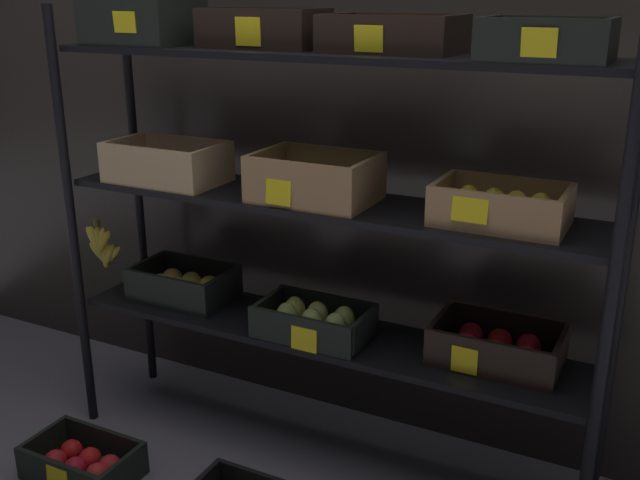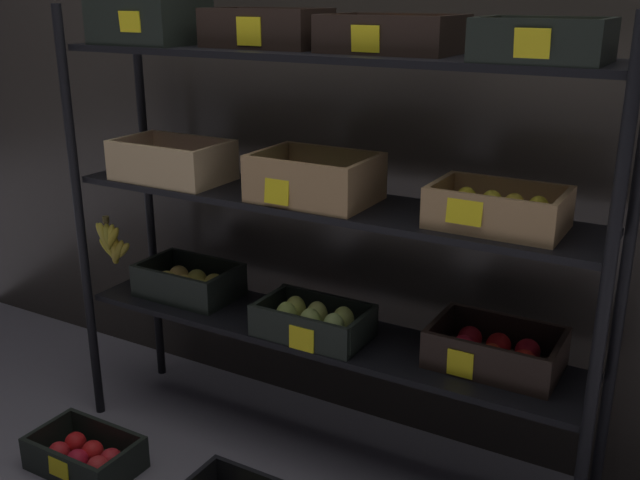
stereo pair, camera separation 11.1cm
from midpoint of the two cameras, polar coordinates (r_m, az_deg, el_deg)
name	(u,v)px [view 2 (the right image)]	position (r m, az deg, el deg)	size (l,w,h in m)	color
ground_plane	(320,455)	(2.58, 1.28, -16.43)	(10.00, 10.00, 0.00)	slate
storefront_wall	(377,45)	(2.45, 5.82, 14.85)	(4.10, 0.12, 2.65)	#2D2823
display_rack	(317,193)	(2.19, 1.22, 3.70)	(1.84, 0.37, 1.47)	black
crate_ground_apple_red	(85,456)	(2.60, -16.62, -15.84)	(0.36, 0.23, 0.11)	black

